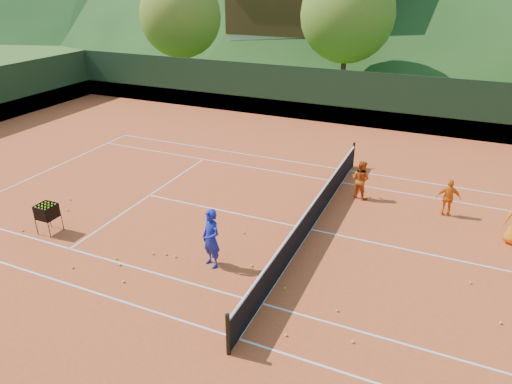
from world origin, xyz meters
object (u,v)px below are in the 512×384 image
at_px(tennis_net, 311,216).
at_px(chalet_mid, 502,9).
at_px(student_b, 448,198).
at_px(coach, 211,239).
at_px(ball_hopper, 47,212).
at_px(student_a, 361,179).

relative_size(tennis_net, chalet_mid, 0.95).
height_order(student_b, chalet_mid, chalet_mid).
bearing_deg(student_b, coach, 36.48).
relative_size(student_b, tennis_net, 0.11).
distance_m(student_b, ball_hopper, 13.36).
xyz_separation_m(coach, student_b, (5.98, 5.97, -0.22)).
relative_size(student_a, ball_hopper, 1.47).
relative_size(student_a, chalet_mid, 0.12).
bearing_deg(coach, student_b, 69.43).
bearing_deg(coach, ball_hopper, -150.74).
distance_m(student_a, tennis_net, 3.20).
bearing_deg(chalet_mid, student_a, -99.30).
distance_m(coach, chalet_mid, 38.18).
bearing_deg(chalet_mid, coach, -102.13).
height_order(coach, ball_hopper, coach).
bearing_deg(tennis_net, coach, -122.41).
height_order(student_a, chalet_mid, chalet_mid).
height_order(tennis_net, chalet_mid, chalet_mid).
bearing_deg(ball_hopper, tennis_net, 25.04).
bearing_deg(ball_hopper, student_a, 37.61).
relative_size(coach, chalet_mid, 0.14).
height_order(coach, student_a, coach).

